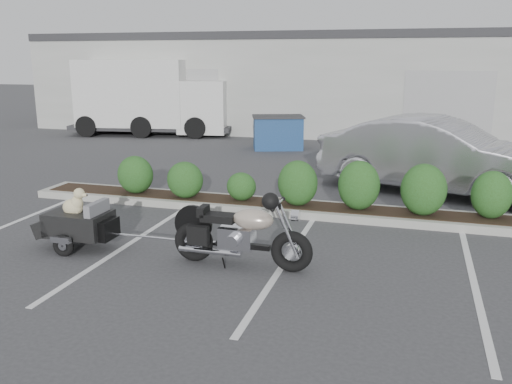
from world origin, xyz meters
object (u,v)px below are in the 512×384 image
(dumpster, at_px, (278,132))
(delivery_truck, at_px, (152,99))
(sedan, at_px, (436,156))
(motorcycle, at_px, (241,235))
(pet_trailer, at_px, (78,223))

(dumpster, distance_m, delivery_truck, 6.14)
(sedan, distance_m, delivery_truck, 12.78)
(sedan, relative_size, delivery_truck, 0.78)
(motorcycle, relative_size, dumpster, 1.08)
(motorcycle, relative_size, delivery_truck, 0.32)
(motorcycle, xyz_separation_m, sedan, (2.87, 5.63, 0.37))
(sedan, bearing_deg, pet_trailer, 153.21)
(delivery_truck, bearing_deg, motorcycle, -68.39)
(pet_trailer, xyz_separation_m, dumpster, (0.68, 10.54, 0.14))
(sedan, distance_m, dumpster, 7.01)
(delivery_truck, bearing_deg, pet_trailer, -78.39)
(motorcycle, bearing_deg, pet_trailer, 179.80)
(pet_trailer, bearing_deg, delivery_truck, 112.09)
(dumpster, bearing_deg, motorcycle, -97.94)
(sedan, height_order, delivery_truck, delivery_truck)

